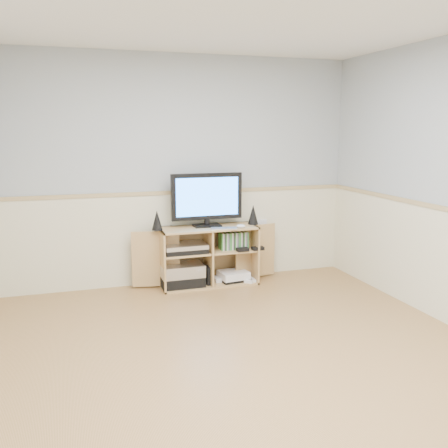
{
  "coord_description": "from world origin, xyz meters",
  "views": [
    {
      "loc": [
        -1.18,
        -3.13,
        1.71
      ],
      "look_at": [
        0.2,
        1.2,
        0.84
      ],
      "focal_mm": 40.0,
      "sensor_mm": 36.0,
      "label": 1
    }
  ],
  "objects_px": {
    "media_cabinet": "(207,254)",
    "keyboard": "(224,228)",
    "game_consoles": "(232,276)",
    "monitor": "(207,198)"
  },
  "relations": [
    {
      "from": "monitor",
      "to": "keyboard",
      "type": "distance_m",
      "value": 0.39
    },
    {
      "from": "media_cabinet",
      "to": "monitor",
      "type": "distance_m",
      "value": 0.64
    },
    {
      "from": "keyboard",
      "to": "game_consoles",
      "type": "distance_m",
      "value": 0.62
    },
    {
      "from": "monitor",
      "to": "media_cabinet",
      "type": "bearing_deg",
      "value": 90.0
    },
    {
      "from": "media_cabinet",
      "to": "game_consoles",
      "type": "xyz_separation_m",
      "value": [
        0.28,
        -0.06,
        -0.26
      ]
    },
    {
      "from": "media_cabinet",
      "to": "keyboard",
      "type": "bearing_deg",
      "value": -54.16
    },
    {
      "from": "media_cabinet",
      "to": "keyboard",
      "type": "xyz_separation_m",
      "value": [
        0.14,
        -0.19,
        0.32
      ]
    },
    {
      "from": "keyboard",
      "to": "game_consoles",
      "type": "xyz_separation_m",
      "value": [
        0.14,
        0.13,
        -0.59
      ]
    },
    {
      "from": "media_cabinet",
      "to": "game_consoles",
      "type": "height_order",
      "value": "media_cabinet"
    },
    {
      "from": "game_consoles",
      "to": "monitor",
      "type": "bearing_deg",
      "value": 167.6
    }
  ]
}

